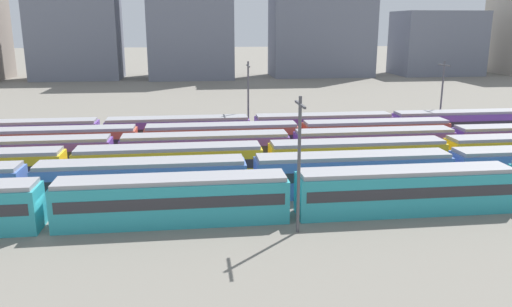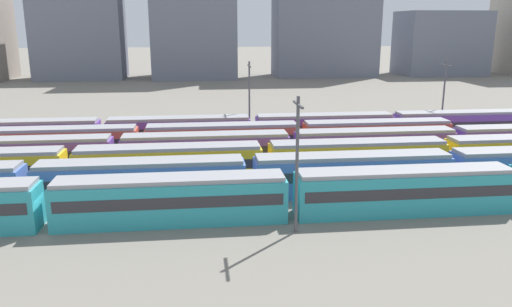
# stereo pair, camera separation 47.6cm
# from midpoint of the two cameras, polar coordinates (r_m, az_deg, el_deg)

# --- Properties ---
(ground_plane) EXTENTS (600.00, 600.00, 0.00)m
(ground_plane) POSITION_cam_midpoint_polar(r_m,az_deg,el_deg) (54.38, -19.64, -2.64)
(ground_plane) COLOR slate
(train_track_0) EXTENTS (112.50, 3.06, 3.75)m
(train_track_0) POSITION_cam_midpoint_polar(r_m,az_deg,el_deg) (47.83, 27.14, -3.32)
(train_track_0) COLOR teal
(train_track_0) RESTS_ON ground_plane
(train_track_1) EXTENTS (93.60, 3.06, 3.75)m
(train_track_1) POSITION_cam_midpoint_polar(r_m,az_deg,el_deg) (47.05, 11.08, -2.23)
(train_track_1) COLOR #4C70BC
(train_track_1) RESTS_ON ground_plane
(train_track_2) EXTENTS (74.70, 3.06, 3.75)m
(train_track_2) POSITION_cam_midpoint_polar(r_m,az_deg,el_deg) (50.35, 1.32, -0.86)
(train_track_2) COLOR yellow
(train_track_2) RESTS_ON ground_plane
(train_track_3) EXTENTS (93.60, 3.06, 3.75)m
(train_track_3) POSITION_cam_midpoint_polar(r_m,az_deg,el_deg) (58.39, 13.44, 0.89)
(train_track_3) COLOR #6B429E
(train_track_3) RESTS_ON ground_plane
(train_track_4) EXTENTS (55.80, 3.06, 3.75)m
(train_track_4) POSITION_cam_midpoint_polar(r_m,az_deg,el_deg) (60.06, -3.57, 1.63)
(train_track_4) COLOR #BC4C38
(train_track_4) RESTS_ON ground_plane
(train_track_5) EXTENTS (93.60, 3.06, 3.75)m
(train_track_5) POSITION_cam_midpoint_polar(r_m,az_deg,el_deg) (67.16, 7.91, 2.89)
(train_track_5) COLOR #6B429E
(train_track_5) RESTS_ON ground_plane
(catenary_pole_0) EXTENTS (0.24, 3.20, 10.26)m
(catenary_pole_0) POSITION_cam_midpoint_polar(r_m,az_deg,el_deg) (36.67, 5.03, -0.63)
(catenary_pole_0) COLOR #4C4C51
(catenary_pole_0) RESTS_ON ground_plane
(catenary_pole_1) EXTENTS (0.24, 3.20, 10.24)m
(catenary_pole_1) POSITION_cam_midpoint_polar(r_m,az_deg,el_deg) (75.86, 20.60, 6.31)
(catenary_pole_1) COLOR #4C4C51
(catenary_pole_1) RESTS_ON ground_plane
(catenary_pole_3) EXTENTS (0.24, 3.20, 10.41)m
(catenary_pole_3) POSITION_cam_midpoint_polar(r_m,az_deg,el_deg) (67.95, -0.55, 6.46)
(catenary_pole_3) COLOR #4C4C51
(catenary_pole_3) RESTS_ON ground_plane
(distant_building_1) EXTENTS (24.00, 14.99, 24.06)m
(distant_building_1) POSITION_cam_midpoint_polar(r_m,az_deg,el_deg) (153.30, -19.20, 12.47)
(distant_building_1) COLOR slate
(distant_building_1) RESTS_ON ground_plane
(distant_building_2) EXTENTS (23.38, 20.90, 39.32)m
(distant_building_2) POSITION_cam_midpoint_polar(r_m,az_deg,el_deg) (149.90, -7.00, 16.03)
(distant_building_2) COLOR slate
(distant_building_2) RESTS_ON ground_plane
(distant_building_3) EXTENTS (29.55, 15.04, 39.76)m
(distant_building_3) POSITION_cam_midpoint_polar(r_m,az_deg,el_deg) (154.62, 7.91, 16.03)
(distant_building_3) COLOR slate
(distant_building_3) RESTS_ON ground_plane
(distant_building_4) EXTENTS (24.71, 16.67, 18.92)m
(distant_building_4) POSITION_cam_midpoint_polar(r_m,az_deg,el_deg) (167.29, 20.18, 11.61)
(distant_building_4) COLOR slate
(distant_building_4) RESTS_ON ground_plane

